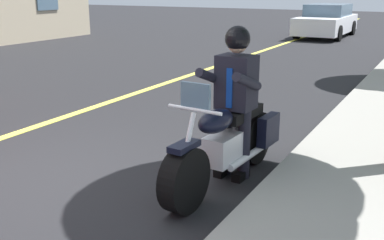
{
  "coord_description": "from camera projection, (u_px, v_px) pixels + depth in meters",
  "views": [
    {
      "loc": [
        3.42,
        3.52,
        2.15
      ],
      "look_at": [
        -0.71,
        1.22,
        0.75
      ],
      "focal_mm": 42.56,
      "sensor_mm": 36.0,
      "label": 1
    }
  ],
  "objects": [
    {
      "name": "car_silver",
      "position": [
        327.0,
        21.0,
        19.85
      ],
      "size": [
        4.6,
        1.92,
        1.4
      ],
      "color": "white",
      "rests_on": "ground_plane"
    },
    {
      "name": "rider_main",
      "position": [
        236.0,
        90.0,
        5.07
      ],
      "size": [
        0.64,
        0.57,
        1.74
      ],
      "color": "black",
      "rests_on": "ground_plane"
    },
    {
      "name": "motorcycle_main",
      "position": [
        227.0,
        144.0,
        5.08
      ],
      "size": [
        2.22,
        0.68,
        1.26
      ],
      "color": "black",
      "rests_on": "ground_plane"
    },
    {
      "name": "ground_plane",
      "position": [
        67.0,
        184.0,
        5.12
      ],
      "size": [
        80.0,
        80.0,
        0.0
      ],
      "primitive_type": "plane",
      "color": "black"
    }
  ]
}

